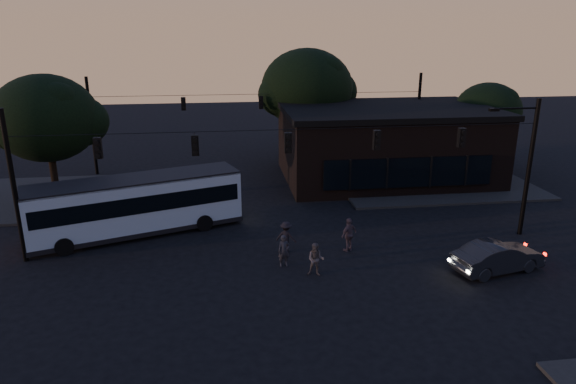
{
  "coord_description": "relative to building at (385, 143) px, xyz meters",
  "views": [
    {
      "loc": [
        -3.3,
        -20.51,
        10.89
      ],
      "look_at": [
        0.0,
        4.0,
        3.0
      ],
      "focal_mm": 32.0,
      "sensor_mm": 36.0,
      "label": 1
    }
  ],
  "objects": [
    {
      "name": "signal_rig_near",
      "position": [
        -9.0,
        -11.97,
        1.74
      ],
      "size": [
        26.24,
        0.3,
        7.5
      ],
      "color": "black",
      "rests_on": "ground"
    },
    {
      "name": "signal_rig_far",
      "position": [
        -9.0,
        4.03,
        1.5
      ],
      "size": [
        26.24,
        0.3,
        7.5
      ],
      "color": "black",
      "rests_on": "ground"
    },
    {
      "name": "bus",
      "position": [
        -16.98,
        -9.06,
        -0.91
      ],
      "size": [
        11.59,
        6.22,
        3.2
      ],
      "rotation": [
        0.0,
        0.0,
        0.34
      ],
      "color": "#92A6BA",
      "rests_on": "ground"
    },
    {
      "name": "tree_behind",
      "position": [
        -5.0,
        6.03,
        3.48
      ],
      "size": [
        7.6,
        7.6,
        9.43
      ],
      "color": "black",
      "rests_on": "ground"
    },
    {
      "name": "sidewalk_far_left",
      "position": [
        -23.0,
        -1.97,
        -2.63
      ],
      "size": [
        14.0,
        10.0,
        0.15
      ],
      "primitive_type": "cube",
      "color": "black",
      "rests_on": "ground"
    },
    {
      "name": "pedestrian_a",
      "position": [
        -9.49,
        -14.2,
        -1.93
      ],
      "size": [
        0.59,
        0.41,
        1.56
      ],
      "primitive_type": "imported",
      "rotation": [
        0.0,
        0.0,
        0.07
      ],
      "color": "black",
      "rests_on": "ground"
    },
    {
      "name": "pedestrian_c",
      "position": [
        -5.98,
        -12.9,
        -1.81
      ],
      "size": [
        1.11,
        0.94,
        1.79
      ],
      "primitive_type": "imported",
      "rotation": [
        0.0,
        0.0,
        3.72
      ],
      "color": "#382E38",
      "rests_on": "ground"
    },
    {
      "name": "tree_right",
      "position": [
        9.0,
        2.03,
        1.93
      ],
      "size": [
        5.2,
        5.2,
        6.86
      ],
      "color": "black",
      "rests_on": "ground"
    },
    {
      "name": "pedestrian_d",
      "position": [
        -9.18,
        -12.59,
        -1.9
      ],
      "size": [
        1.2,
        0.97,
        1.63
      ],
      "primitive_type": "imported",
      "rotation": [
        0.0,
        0.0,
        2.74
      ],
      "color": "black",
      "rests_on": "ground"
    },
    {
      "name": "building",
      "position": [
        0.0,
        0.0,
        0.0
      ],
      "size": [
        15.4,
        10.41,
        5.4
      ],
      "color": "black",
      "rests_on": "ground"
    },
    {
      "name": "pedestrian_b",
      "position": [
        -8.17,
        -15.39,
        -1.92
      ],
      "size": [
        0.91,
        0.79,
        1.58
      ],
      "primitive_type": "imported",
      "rotation": [
        0.0,
        0.0,
        -0.28
      ],
      "color": "#423C3D",
      "rests_on": "ground"
    },
    {
      "name": "car",
      "position": [
        0.35,
        -16.1,
        -1.99
      ],
      "size": [
        4.62,
        2.49,
        1.44
      ],
      "primitive_type": "imported",
      "rotation": [
        0.0,
        0.0,
        1.8
      ],
      "color": "black",
      "rests_on": "ground"
    },
    {
      "name": "ground",
      "position": [
        -9.0,
        -15.97,
        -2.71
      ],
      "size": [
        120.0,
        120.0,
        0.0
      ],
      "primitive_type": "plane",
      "color": "black",
      "rests_on": "ground"
    },
    {
      "name": "sidewalk_far_right",
      "position": [
        3.0,
        -1.97,
        -2.63
      ],
      "size": [
        14.0,
        10.0,
        0.15
      ],
      "primitive_type": "cube",
      "color": "black",
      "rests_on": "ground"
    },
    {
      "name": "tree_left",
      "position": [
        -23.0,
        -2.97,
        2.86
      ],
      "size": [
        6.4,
        6.4,
        8.3
      ],
      "color": "black",
      "rests_on": "ground"
    }
  ]
}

